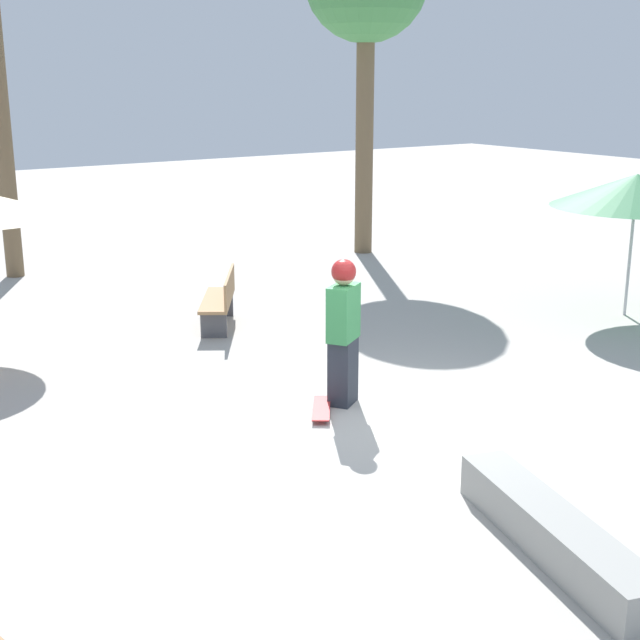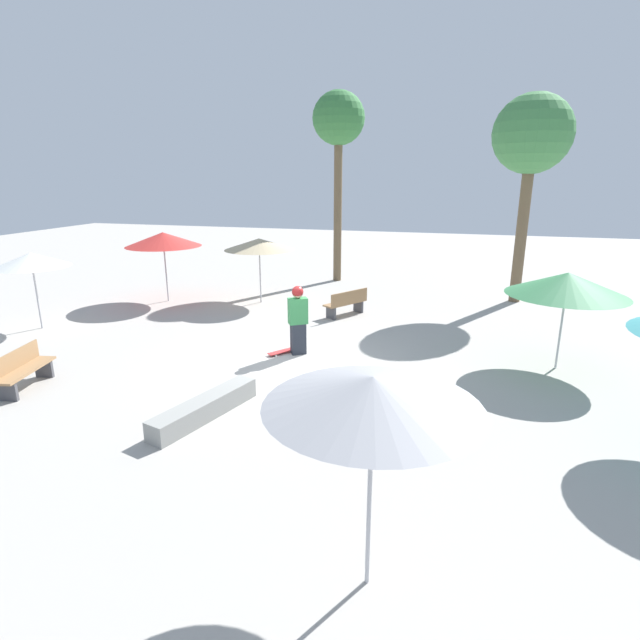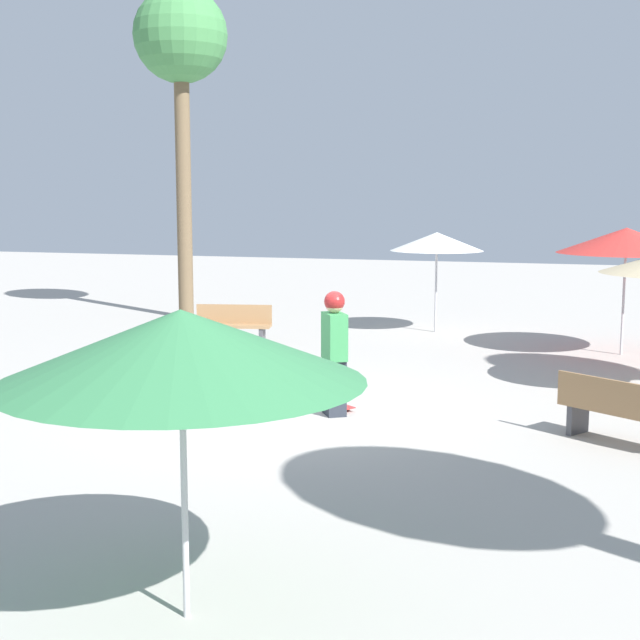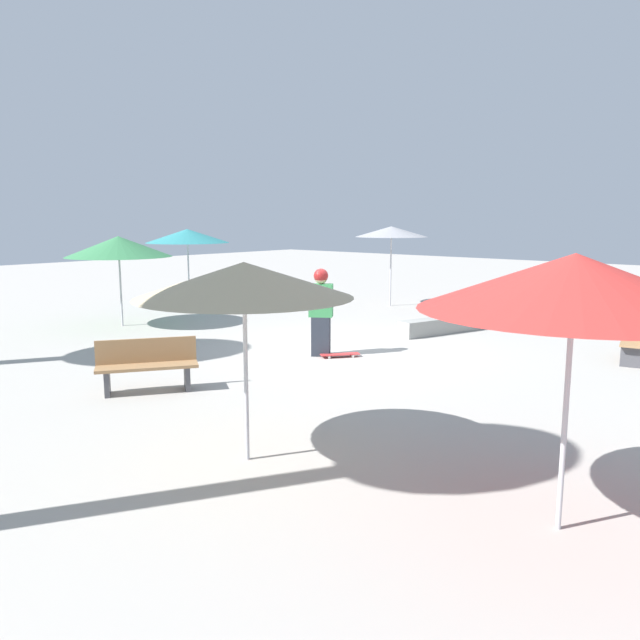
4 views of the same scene
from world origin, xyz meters
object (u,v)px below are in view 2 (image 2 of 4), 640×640
object	(u,v)px
shade_umbrella_tan	(259,244)
shade_umbrella_green	(567,284)
bench_near	(346,303)
skater_main	(298,318)
palm_tree_center_left	(339,125)
concrete_ledge	(205,408)
skateboard	(282,351)
bench_far	(23,370)
shade_umbrella_white	(31,260)
palm_tree_center_right	(532,138)
shade_umbrella_grey	(373,392)
shade_umbrella_red	(163,239)

from	to	relation	value
shade_umbrella_tan	shade_umbrella_green	size ratio (longest dim) A/B	0.92
bench_near	shade_umbrella_green	bearing A→B (deg)	-85.20
skater_main	palm_tree_center_left	size ratio (longest dim) A/B	0.23
concrete_ledge	shade_umbrella_tan	world-z (taller)	shade_umbrella_tan
skateboard	shade_umbrella_tan	xyz separation A→B (m)	(2.57, -4.90, 2.05)
concrete_ledge	bench_near	xyz separation A→B (m)	(-1.02, -7.71, 0.23)
skater_main	concrete_ledge	distance (m)	3.98
skateboard	shade_umbrella_green	distance (m)	7.01
skateboard	concrete_ledge	world-z (taller)	concrete_ledge
bench_far	shade_umbrella_tan	bearing A→B (deg)	154.54
bench_near	palm_tree_center_left	world-z (taller)	palm_tree_center_left
concrete_ledge	bench_far	xyz separation A→B (m)	(4.42, -0.17, 0.23)
bench_near	shade_umbrella_white	size ratio (longest dim) A/B	0.69
shade_umbrella_tan	shade_umbrella_green	bearing A→B (deg)	156.12
bench_far	palm_tree_center_right	size ratio (longest dim) A/B	0.23
bench_near	bench_far	world-z (taller)	same
skater_main	shade_umbrella_white	size ratio (longest dim) A/B	0.78
skateboard	concrete_ledge	distance (m)	3.74
bench_near	shade_umbrella_tan	size ratio (longest dim) A/B	0.64
shade_umbrella_tan	shade_umbrella_grey	size ratio (longest dim) A/B	0.98
bench_far	shade_umbrella_red	world-z (taller)	shade_umbrella_red
shade_umbrella_grey	palm_tree_center_right	distance (m)	15.06
skater_main	palm_tree_center_right	size ratio (longest dim) A/B	0.25
concrete_ledge	palm_tree_center_left	bearing A→B (deg)	-87.29
shade_umbrella_grey	palm_tree_center_left	size ratio (longest dim) A/B	0.33
concrete_ledge	shade_umbrella_white	xyz separation A→B (m)	(7.54, -3.88, 1.88)
concrete_ledge	bench_far	bearing A→B (deg)	-2.17
bench_near	shade_umbrella_white	distance (m)	9.52
skater_main	palm_tree_center_right	world-z (taller)	palm_tree_center_right
bench_far	shade_umbrella_tan	xyz separation A→B (m)	(-2.06, -8.46, 1.68)
skateboard	bench_far	bearing A→B (deg)	-16.41
shade_umbrella_red	palm_tree_center_right	size ratio (longest dim) A/B	0.38
skateboard	shade_umbrella_red	distance (m)	7.58
bench_near	shade_umbrella_grey	world-z (taller)	shade_umbrella_grey
shade_umbrella_green	palm_tree_center_left	size ratio (longest dim) A/B	0.35
concrete_ledge	shade_umbrella_tan	distance (m)	9.15
shade_umbrella_white	shade_umbrella_grey	bearing A→B (deg)	148.02
skateboard	shade_umbrella_white	world-z (taller)	shade_umbrella_white
concrete_ledge	bench_near	bearing A→B (deg)	-97.56
shade_umbrella_tan	concrete_ledge	bearing A→B (deg)	105.28
shade_umbrella_white	shade_umbrella_grey	world-z (taller)	shade_umbrella_grey
bench_far	shade_umbrella_white	bearing A→B (deg)	-151.74
concrete_ledge	bench_far	size ratio (longest dim) A/B	1.53
shade_umbrella_red	shade_umbrella_green	size ratio (longest dim) A/B	0.99
skateboard	bench_far	world-z (taller)	bench_far
skater_main	shade_umbrella_grey	world-z (taller)	shade_umbrella_grey
shade_umbrella_red	palm_tree_center_right	xyz separation A→B (m)	(-12.24, -3.38, 3.39)
palm_tree_center_left	bench_near	bearing A→B (deg)	106.68
bench_far	palm_tree_center_right	distance (m)	16.45
skateboard	shade_umbrella_grey	distance (m)	8.03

